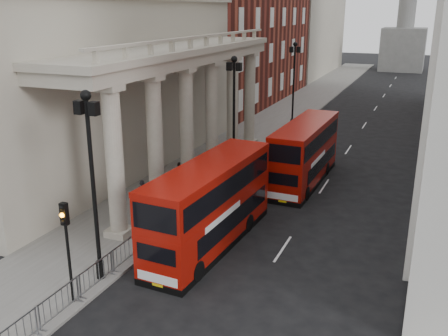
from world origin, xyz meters
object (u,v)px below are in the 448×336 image
(bus_far, at_px, (305,152))
(lamp_post_north, at_px, (294,79))
(lamp_post_south, at_px, (92,175))
(pedestrian_b, at_px, (180,173))
(pedestrian_a, at_px, (143,195))
(lamp_post_mid, at_px, (234,108))
(bus_near, at_px, (210,203))
(traffic_light, at_px, (66,235))
(pedestrian_c, at_px, (192,175))

(bus_far, bearing_deg, lamp_post_north, 109.44)
(lamp_post_south, bearing_deg, pedestrian_b, 101.33)
(pedestrian_a, bearing_deg, pedestrian_b, 70.03)
(lamp_post_south, height_order, lamp_post_north, same)
(lamp_post_mid, xyz_separation_m, bus_near, (3.05, -10.91, -2.67))
(lamp_post_mid, xyz_separation_m, pedestrian_a, (-2.44, -8.42, -3.91))
(pedestrian_a, bearing_deg, lamp_post_mid, 53.50)
(lamp_post_south, distance_m, pedestrian_a, 8.87)
(lamp_post_mid, relative_size, lamp_post_north, 1.00)
(lamp_post_north, bearing_deg, traffic_light, -89.83)
(lamp_post_south, bearing_deg, traffic_light, -87.16)
(lamp_post_mid, bearing_deg, bus_near, -74.40)
(bus_far, height_order, pedestrian_c, bus_far)
(bus_near, bearing_deg, traffic_light, -109.59)
(traffic_light, distance_m, pedestrian_c, 14.34)
(bus_near, bearing_deg, bus_far, 82.65)
(traffic_light, relative_size, bus_near, 0.43)
(pedestrian_c, bearing_deg, lamp_post_north, 95.33)
(pedestrian_b, bearing_deg, pedestrian_c, 169.29)
(lamp_post_south, bearing_deg, bus_far, 72.68)
(bus_far, xyz_separation_m, pedestrian_b, (-7.56, -3.99, -1.29))
(lamp_post_south, height_order, traffic_light, lamp_post_south)
(bus_far, relative_size, pedestrian_c, 5.48)
(bus_near, relative_size, bus_far, 1.03)
(lamp_post_south, xyz_separation_m, pedestrian_b, (-2.47, 12.33, -4.01))
(pedestrian_b, relative_size, pedestrian_c, 0.88)
(bus_near, xyz_separation_m, pedestrian_a, (-5.49, 2.49, -1.24))
(pedestrian_c, bearing_deg, traffic_light, -74.43)
(traffic_light, height_order, pedestrian_b, traffic_light)
(lamp_post_north, xyz_separation_m, bus_far, (5.09, -15.68, -2.73))
(lamp_post_north, height_order, pedestrian_b, lamp_post_north)
(pedestrian_a, relative_size, pedestrian_b, 1.13)
(bus_near, height_order, bus_far, bus_near)
(lamp_post_mid, height_order, bus_near, lamp_post_mid)
(bus_far, bearing_deg, lamp_post_south, -105.86)
(lamp_post_north, xyz_separation_m, traffic_light, (0.10, -34.02, -1.80))
(lamp_post_mid, xyz_separation_m, pedestrian_c, (-1.42, -3.92, -3.90))
(pedestrian_a, bearing_deg, bus_far, 28.92)
(bus_near, bearing_deg, pedestrian_b, 130.24)
(lamp_post_north, bearing_deg, bus_far, -72.02)
(lamp_post_north, xyz_separation_m, pedestrian_b, (-2.47, -19.67, -4.01))
(bus_far, bearing_deg, lamp_post_mid, -174.92)
(pedestrian_a, bearing_deg, pedestrian_c, 56.92)
(lamp_post_north, bearing_deg, pedestrian_c, -94.08)
(pedestrian_c, bearing_deg, bus_far, 42.50)
(pedestrian_b, bearing_deg, lamp_post_north, -94.53)
(lamp_post_north, xyz_separation_m, pedestrian_c, (-1.42, -19.92, -3.90))
(lamp_post_north, bearing_deg, pedestrian_b, -97.16)
(traffic_light, bearing_deg, lamp_post_south, 92.84)
(lamp_post_south, relative_size, bus_far, 0.85)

